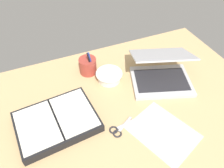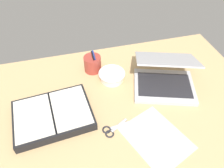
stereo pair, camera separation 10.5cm
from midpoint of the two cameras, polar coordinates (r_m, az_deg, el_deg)
The scene contains 7 objects.
desk_top at distance 104.76cm, azimuth 5.85°, elevation -7.26°, with size 140.00×100.00×2.00cm, color tan.
laptop at distance 116.00cm, azimuth 16.19°, elevation 1.69°, with size 38.56×38.50×17.70cm.
bowl at distance 115.48cm, azimuth 2.46°, elevation 2.05°, with size 14.19×14.19×5.10cm.
pen_cup at distance 120.32cm, azimuth -2.60°, elevation 5.21°, with size 9.37×9.37×15.39cm.
planner at distance 101.26cm, azimuth -12.31°, elevation -8.06°, with size 36.28×28.76×4.53cm.
scissors at distance 96.67cm, azimuth 2.86°, elevation -12.15°, with size 12.55×7.90×0.80cm.
paper_sheet_front at distance 97.82cm, azimuth 14.61°, elevation -13.68°, with size 21.29×27.00×0.16cm, color #F4EFB2.
Camera 2 is at (-21.37, -60.66, 83.48)cm, focal length 35.00 mm.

